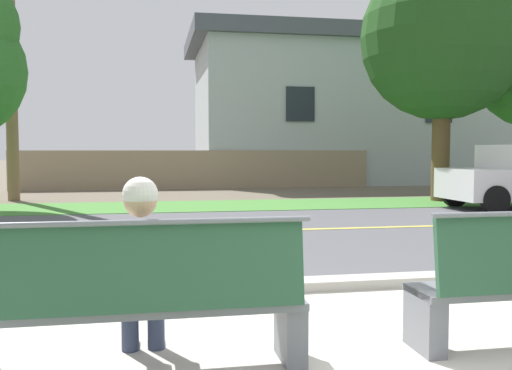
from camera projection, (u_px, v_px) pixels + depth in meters
ground_plane at (223, 221)px, 11.19m from camera, size 140.00×140.00×0.00m
sidewalk_pavement at (365, 362)px, 3.73m from camera, size 44.00×3.60×0.01m
curb_edge at (293, 286)px, 5.64m from camera, size 44.00×0.30×0.11m
street_asphalt at (234, 232)px, 9.72m from camera, size 52.00×8.00×0.01m
road_centre_line at (234, 231)px, 9.72m from camera, size 48.00×0.14×0.01m
far_verge_grass at (208, 206)px, 14.17m from camera, size 48.00×2.80×0.02m
bench_left at (141, 303)px, 3.49m from camera, size 2.09×0.48×1.01m
seated_person_white at (141, 264)px, 3.64m from camera, size 0.52×0.68×1.25m
shade_tree_left at (450, 25)px, 15.20m from camera, size 4.47×4.47×7.38m
garden_wall at (196, 170)px, 20.52m from camera, size 13.00×0.36×1.40m
house_across_street at (343, 110)px, 24.72m from camera, size 13.56×6.91×6.30m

